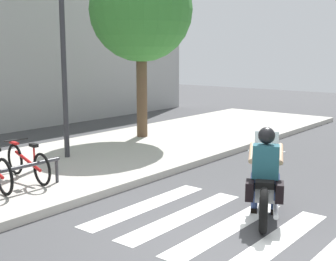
{
  "coord_description": "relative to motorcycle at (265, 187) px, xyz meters",
  "views": [
    {
      "loc": [
        -5.2,
        -3.4,
        2.6
      ],
      "look_at": [
        2.11,
        2.48,
        0.98
      ],
      "focal_mm": 49.25,
      "sensor_mm": 36.0,
      "label": 1
    }
  ],
  "objects": [
    {
      "name": "ground_plane",
      "position": [
        -1.26,
        0.18,
        -0.47
      ],
      "size": [
        48.0,
        48.0,
        0.0
      ],
      "primitive_type": "plane",
      "color": "#424244"
    },
    {
      "name": "sidewalk",
      "position": [
        -1.26,
        4.85,
        -0.39
      ],
      "size": [
        24.0,
        4.4,
        0.15
      ],
      "primitive_type": "cube",
      "color": "#B7B2A8",
      "rests_on": "ground"
    },
    {
      "name": "crosswalk_stripe_0",
      "position": [
        -0.84,
        -1.42,
        -0.47
      ],
      "size": [
        2.8,
        0.4,
        0.01
      ],
      "primitive_type": "cube",
      "color": "white",
      "rests_on": "ground"
    },
    {
      "name": "crosswalk_stripe_1",
      "position": [
        -0.84,
        -0.62,
        -0.47
      ],
      "size": [
        2.8,
        0.4,
        0.01
      ],
      "primitive_type": "cube",
      "color": "white",
      "rests_on": "ground"
    },
    {
      "name": "crosswalk_stripe_2",
      "position": [
        -0.84,
        0.18,
        -0.47
      ],
      "size": [
        2.8,
        0.4,
        0.01
      ],
      "primitive_type": "cube",
      "color": "white",
      "rests_on": "ground"
    },
    {
      "name": "crosswalk_stripe_3",
      "position": [
        -0.84,
        0.98,
        -0.47
      ],
      "size": [
        2.8,
        0.4,
        0.01
      ],
      "primitive_type": "cube",
      "color": "white",
      "rests_on": "ground"
    },
    {
      "name": "crosswalk_stripe_4",
      "position": [
        -0.84,
        1.78,
        -0.47
      ],
      "size": [
        2.8,
        0.4,
        0.01
      ],
      "primitive_type": "cube",
      "color": "white",
      "rests_on": "ground"
    },
    {
      "name": "motorcycle",
      "position": [
        0.0,
        0.0,
        0.0
      ],
      "size": [
        1.97,
        1.07,
        1.26
      ],
      "color": "black",
      "rests_on": "ground"
    },
    {
      "name": "rider",
      "position": [
        -0.07,
        -0.03,
        0.37
      ],
      "size": [
        0.76,
        0.7,
        1.46
      ],
      "color": "#1E4C59",
      "rests_on": "ground"
    },
    {
      "name": "bicycle_5",
      "position": [
        -1.46,
        4.25,
        0.03
      ],
      "size": [
        0.48,
        1.71,
        0.75
      ],
      "color": "black",
      "rests_on": "sidewalk"
    },
    {
      "name": "street_lamp",
      "position": [
        0.28,
        5.25,
        2.31
      ],
      "size": [
        0.28,
        0.28,
        4.63
      ],
      "color": "#2D2D33",
      "rests_on": "ground"
    },
    {
      "name": "tree_near_rack",
      "position": [
        3.36,
        5.65,
        3.25
      ],
      "size": [
        2.9,
        2.9,
        5.19
      ],
      "color": "brown",
      "rests_on": "ground"
    }
  ]
}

